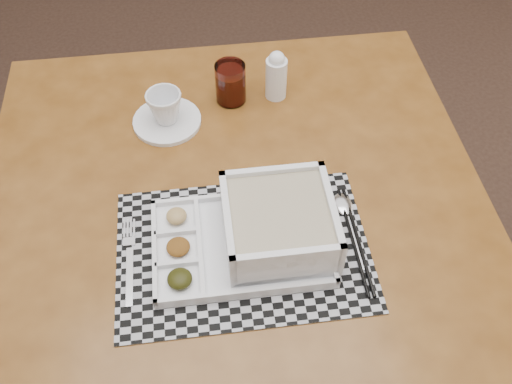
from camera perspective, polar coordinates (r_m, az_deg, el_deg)
The scene contains 11 objects.
floor at distance 2.06m, azimuth -7.04°, elevation -1.70°, with size 5.00×5.00×0.00m, color black.
dining_table at distance 1.18m, azimuth -1.96°, elevation -3.02°, with size 1.05×1.05×0.74m.
placemat at distance 1.05m, azimuth -1.29°, elevation -5.81°, with size 0.46×0.32×0.00m, color #A3A3AA.
serving_tray at distance 1.03m, azimuth 1.28°, elevation -3.70°, with size 0.34×0.24×0.09m.
fork at distance 1.06m, azimuth -12.59°, elevation -6.54°, with size 0.03×0.19×0.00m.
spoon at distance 1.11m, azimuth 8.85°, elevation -1.76°, with size 0.04×0.18×0.01m.
chopsticks at distance 1.07m, azimuth 9.90°, elevation -4.74°, with size 0.03×0.24×0.01m.
saucer at distance 1.28m, azimuth -8.88°, elevation 7.03°, with size 0.15×0.15×0.01m, color white.
cup at distance 1.25m, azimuth -9.10°, elevation 8.38°, with size 0.08×0.08×0.07m, color white.
juice_glass at distance 1.29m, azimuth -2.56°, elevation 10.70°, with size 0.07×0.07×0.10m.
creamer_bottle at distance 1.29m, azimuth 2.03°, elevation 11.58°, with size 0.05×0.05×0.12m.
Camera 1 is at (0.02, -1.27, 1.62)m, focal length 40.00 mm.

